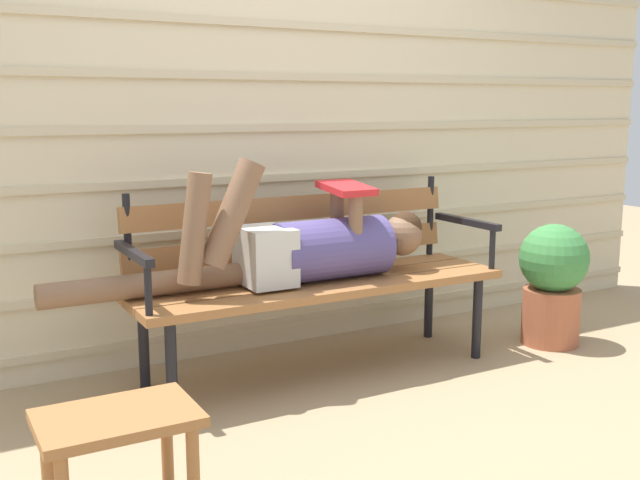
{
  "coord_description": "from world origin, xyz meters",
  "views": [
    {
      "loc": [
        -1.56,
        -2.75,
        1.18
      ],
      "look_at": [
        0.0,
        0.06,
        0.61
      ],
      "focal_mm": 42.07,
      "sensor_mm": 36.0,
      "label": 1
    }
  ],
  "objects_px": {
    "potted_plant": "(553,279)",
    "reclining_person": "(303,246)",
    "footstool": "(118,438)",
    "park_bench": "(312,268)"
  },
  "relations": [
    {
      "from": "park_bench",
      "to": "footstool",
      "type": "relative_size",
      "value": 3.96
    },
    {
      "from": "reclining_person",
      "to": "footstool",
      "type": "relative_size",
      "value": 4.0
    },
    {
      "from": "reclining_person",
      "to": "footstool",
      "type": "xyz_separation_m",
      "value": [
        -1.03,
        -0.87,
        -0.3
      ]
    },
    {
      "from": "reclining_person",
      "to": "footstool",
      "type": "bearing_deg",
      "value": -139.76
    },
    {
      "from": "potted_plant",
      "to": "reclining_person",
      "type": "bearing_deg",
      "value": 171.31
    },
    {
      "from": "footstool",
      "to": "potted_plant",
      "type": "xyz_separation_m",
      "value": [
        2.33,
        0.67,
        0.04
      ]
    },
    {
      "from": "footstool",
      "to": "reclining_person",
      "type": "bearing_deg",
      "value": 40.24
    },
    {
      "from": "reclining_person",
      "to": "potted_plant",
      "type": "height_order",
      "value": "reclining_person"
    },
    {
      "from": "park_bench",
      "to": "potted_plant",
      "type": "bearing_deg",
      "value": -12.52
    },
    {
      "from": "potted_plant",
      "to": "footstool",
      "type": "bearing_deg",
      "value": -163.89
    }
  ]
}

